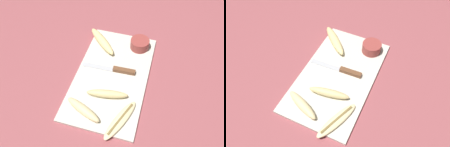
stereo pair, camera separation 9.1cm
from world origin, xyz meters
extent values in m
plane|color=#93474C|center=(0.00, 0.00, 0.00)|extent=(4.00, 4.00, 0.00)
cube|color=beige|center=(0.00, 0.00, 0.01)|extent=(0.52, 0.30, 0.01)
cube|color=brown|center=(0.03, -0.04, 0.02)|extent=(0.02, 0.10, 0.02)
cube|color=#B7BABF|center=(0.02, 0.07, 0.01)|extent=(0.03, 0.14, 0.00)
ellipsoid|color=#EDD689|center=(0.17, 0.09, 0.03)|extent=(0.17, 0.17, 0.04)
ellipsoid|color=beige|center=(-0.19, -0.09, 0.02)|extent=(0.19, 0.11, 0.02)
cube|color=olive|center=(-0.19, -0.09, 0.03)|extent=(0.14, 0.06, 0.00)
ellipsoid|color=beige|center=(-0.19, 0.06, 0.03)|extent=(0.09, 0.16, 0.03)
ellipsoid|color=#DBC684|center=(-0.11, -0.01, 0.03)|extent=(0.06, 0.16, 0.03)
cylinder|color=#993D38|center=(0.19, -0.08, 0.03)|extent=(0.09, 0.09, 0.05)
camera|label=1|loc=(-0.54, -0.15, 0.74)|focal=35.00mm
camera|label=2|loc=(-0.50, -0.24, 0.74)|focal=35.00mm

